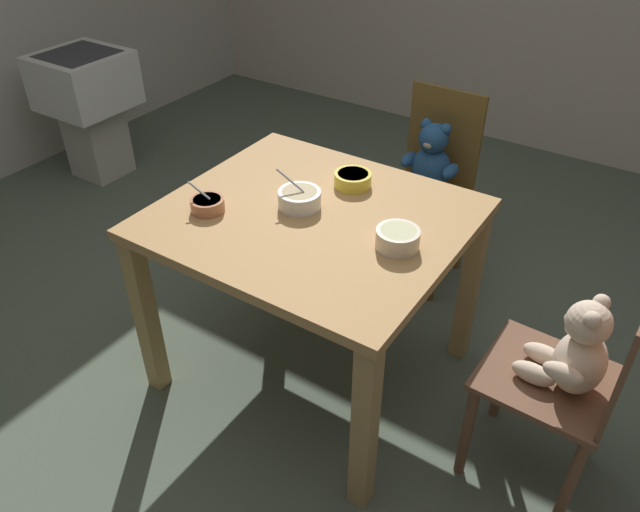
% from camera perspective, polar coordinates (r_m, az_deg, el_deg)
% --- Properties ---
extents(ground_plane, '(5.20, 5.20, 0.04)m').
position_cam_1_polar(ground_plane, '(2.60, -0.62, -10.48)').
color(ground_plane, '#515D4E').
extents(dining_table, '(1.02, 0.91, 0.74)m').
position_cam_1_polar(dining_table, '(2.18, -0.72, 1.38)').
color(dining_table, tan).
rests_on(dining_table, ground_plane).
extents(teddy_chair_far_center, '(0.39, 0.37, 0.88)m').
position_cam_1_polar(teddy_chair_far_center, '(2.87, 10.08, 7.52)').
color(teddy_chair_far_center, brown).
rests_on(teddy_chair_far_center, ground_plane).
extents(teddy_chair_near_right, '(0.41, 0.38, 0.84)m').
position_cam_1_polar(teddy_chair_near_right, '(2.02, 22.27, -9.47)').
color(teddy_chair_near_right, brown).
rests_on(teddy_chair_near_right, ground_plane).
extents(porridge_bowl_white_center, '(0.16, 0.15, 0.14)m').
position_cam_1_polar(porridge_bowl_white_center, '(2.14, -1.91, 5.31)').
color(porridge_bowl_white_center, silver).
rests_on(porridge_bowl_white_center, dining_table).
extents(porridge_bowl_terracotta_near_left, '(0.12, 0.12, 0.10)m').
position_cam_1_polar(porridge_bowl_terracotta_near_left, '(2.16, -10.37, 4.71)').
color(porridge_bowl_terracotta_near_left, '#BD7550').
rests_on(porridge_bowl_terracotta_near_left, dining_table).
extents(porridge_bowl_yellow_far_center, '(0.14, 0.14, 0.05)m').
position_cam_1_polar(porridge_bowl_yellow_far_center, '(2.28, 3.05, 7.10)').
color(porridge_bowl_yellow_far_center, yellow).
rests_on(porridge_bowl_yellow_far_center, dining_table).
extents(porridge_bowl_cream_near_right, '(0.14, 0.14, 0.06)m').
position_cam_1_polar(porridge_bowl_cream_near_right, '(1.95, 7.19, 1.63)').
color(porridge_bowl_cream_near_right, beige).
rests_on(porridge_bowl_cream_near_right, dining_table).
extents(sink_basin, '(0.46, 0.47, 0.75)m').
position_cam_1_polar(sink_basin, '(3.99, -20.69, 13.54)').
color(sink_basin, '#B7B2A8').
rests_on(sink_basin, ground_plane).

